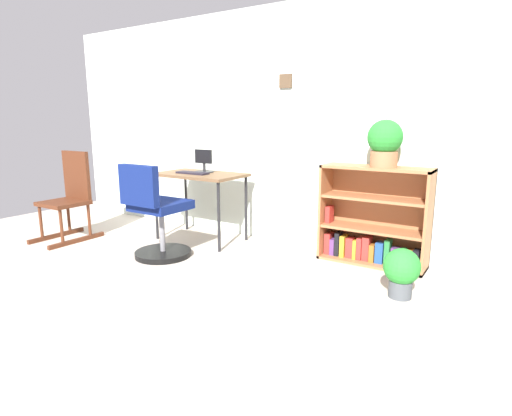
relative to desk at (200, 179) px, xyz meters
name	(u,v)px	position (x,y,z in m)	size (l,w,h in m)	color
ground_plane	(81,304)	(0.32, -1.69, -0.65)	(6.24, 6.24, 0.00)	#B7AB9D
wall_back	(250,127)	(0.32, 0.46, 0.53)	(5.20, 0.12, 2.35)	silver
desk	(200,179)	(0.00, 0.00, 0.00)	(0.91, 0.55, 0.71)	brown
monitor	(204,163)	(-0.01, 0.08, 0.17)	(0.21, 0.20, 0.24)	#262628
keyboard	(192,173)	(-0.03, -0.08, 0.07)	(0.36, 0.12, 0.02)	black
office_chair	(156,218)	(0.05, -0.69, -0.27)	(0.52, 0.55, 0.88)	black
rocking_chair	(70,196)	(-1.20, -0.71, -0.18)	(0.42, 0.64, 0.93)	#4D2515
bookshelf_low	(373,222)	(1.75, 0.26, -0.28)	(0.93, 0.30, 0.86)	#A2653E
potted_plant_on_shelf	(385,142)	(1.82, 0.21, 0.43)	(0.29, 0.29, 0.39)	#9E6642
potted_plant_floor	(402,270)	(2.16, -0.39, -0.44)	(0.26, 0.26, 0.36)	#474C51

